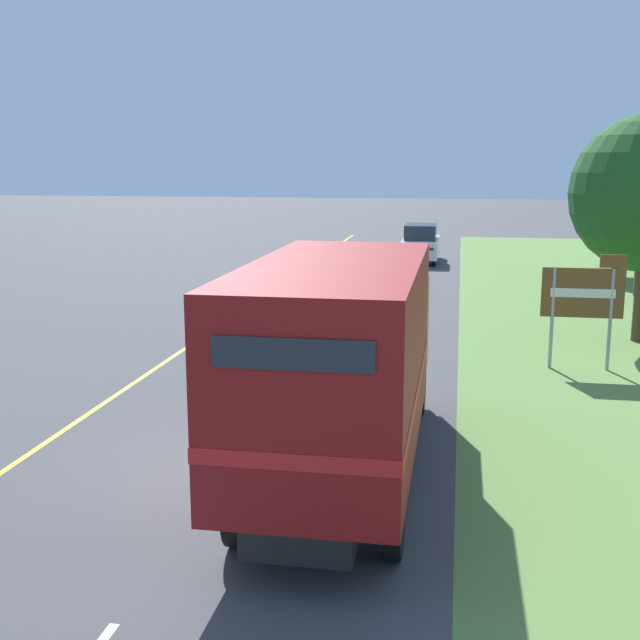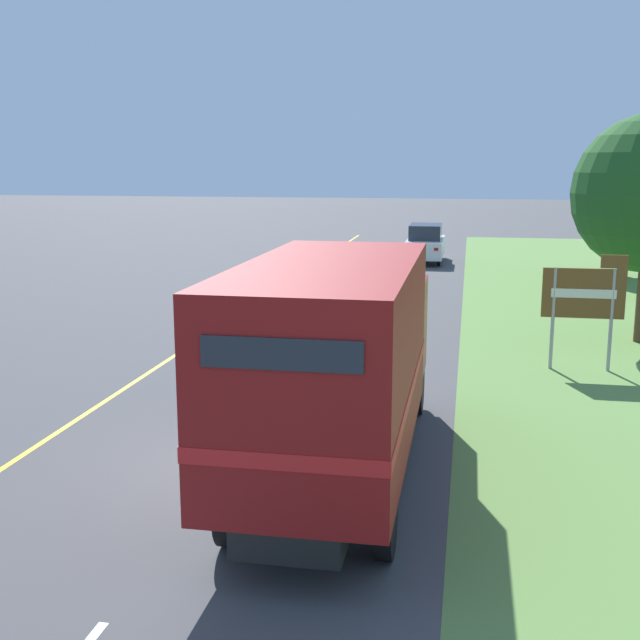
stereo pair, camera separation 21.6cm
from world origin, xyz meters
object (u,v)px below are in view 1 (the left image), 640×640
Objects in this scene: lead_car_white at (295,285)px; roadside_tree_far at (621,196)px; lead_car_white_ahead at (421,243)px; horse_trailer_truck at (343,358)px; highway_sign at (584,296)px.

roadside_tree_far is at bearing 43.52° from lead_car_white.
lead_car_white is 15.48m from lead_car_white_ahead.
lead_car_white_ahead is 0.81× the size of roadside_tree_far.
lead_car_white is 17.16m from roadside_tree_far.
lead_car_white_ahead is at bearing 90.40° from horse_trailer_truck.
highway_sign is (4.98, -20.87, 0.85)m from lead_car_white_ahead.
roadside_tree_far is (8.72, 25.39, 1.52)m from horse_trailer_truck.
lead_car_white is 0.72× the size of roadside_tree_far.
horse_trailer_truck is 2.91× the size of highway_sign.
lead_car_white_ahead is 1.61× the size of highway_sign.
lead_car_white is at bearing 104.68° from horse_trailer_truck.
horse_trailer_truck reaches higher than lead_car_white.
horse_trailer_truck is 1.46× the size of roadside_tree_far.
roadside_tree_far reaches higher than lead_car_white.
horse_trailer_truck is 28.83m from lead_car_white_ahead.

